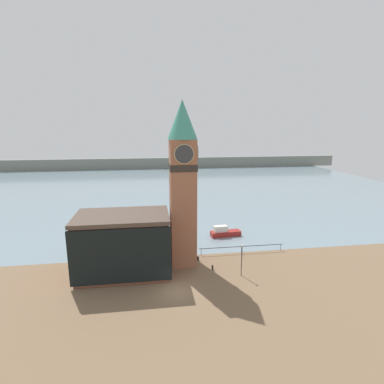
{
  "coord_description": "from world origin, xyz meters",
  "views": [
    {
      "loc": [
        -2.74,
        -32.2,
        19.2
      ],
      "look_at": [
        2.73,
        5.58,
        10.9
      ],
      "focal_mm": 28.0,
      "sensor_mm": 36.0,
      "label": 1
    }
  ],
  "objects_px": {
    "lamp_post": "(242,254)",
    "clock_tower": "(183,181)",
    "pier_building": "(123,244)",
    "boat_near": "(224,232)",
    "mooring_bollard_near": "(212,267)",
    "mooring_bollard_far": "(198,258)"
  },
  "relations": [
    {
      "from": "boat_near",
      "to": "lamp_post",
      "type": "distance_m",
      "value": 14.87
    },
    {
      "from": "clock_tower",
      "to": "boat_near",
      "type": "bearing_deg",
      "value": 49.47
    },
    {
      "from": "mooring_bollard_near",
      "to": "lamp_post",
      "type": "height_order",
      "value": "lamp_post"
    },
    {
      "from": "clock_tower",
      "to": "mooring_bollard_near",
      "type": "xyz_separation_m",
      "value": [
        3.74,
        -2.5,
        -11.67
      ]
    },
    {
      "from": "boat_near",
      "to": "mooring_bollard_far",
      "type": "xyz_separation_m",
      "value": [
        -6.3,
        -9.24,
        -0.37
      ]
    },
    {
      "from": "boat_near",
      "to": "mooring_bollard_near",
      "type": "height_order",
      "value": "boat_near"
    },
    {
      "from": "pier_building",
      "to": "lamp_post",
      "type": "xyz_separation_m",
      "value": [
        15.32,
        -3.17,
        -1.05
      ]
    },
    {
      "from": "clock_tower",
      "to": "pier_building",
      "type": "distance_m",
      "value": 11.53
    },
    {
      "from": "pier_building",
      "to": "lamp_post",
      "type": "distance_m",
      "value": 15.68
    },
    {
      "from": "clock_tower",
      "to": "lamp_post",
      "type": "bearing_deg",
      "value": -32.81
    },
    {
      "from": "mooring_bollard_near",
      "to": "lamp_post",
      "type": "xyz_separation_m",
      "value": [
        3.41,
        -2.12,
        2.61
      ]
    },
    {
      "from": "clock_tower",
      "to": "pier_building",
      "type": "xyz_separation_m",
      "value": [
        -8.17,
        -1.45,
        -8.01
      ]
    },
    {
      "from": "pier_building",
      "to": "boat_near",
      "type": "distance_m",
      "value": 20.55
    },
    {
      "from": "mooring_bollard_far",
      "to": "lamp_post",
      "type": "xyz_separation_m",
      "value": [
        4.89,
        -5.39,
        2.66
      ]
    },
    {
      "from": "clock_tower",
      "to": "mooring_bollard_near",
      "type": "relative_size",
      "value": 31.41
    },
    {
      "from": "boat_near",
      "to": "pier_building",
      "type": "bearing_deg",
      "value": -150.85
    },
    {
      "from": "pier_building",
      "to": "clock_tower",
      "type": "bearing_deg",
      "value": 10.05
    },
    {
      "from": "lamp_post",
      "to": "clock_tower",
      "type": "bearing_deg",
      "value": 147.19
    },
    {
      "from": "mooring_bollard_near",
      "to": "mooring_bollard_far",
      "type": "height_order",
      "value": "mooring_bollard_near"
    },
    {
      "from": "pier_building",
      "to": "boat_near",
      "type": "relative_size",
      "value": 2.2
    },
    {
      "from": "pier_building",
      "to": "mooring_bollard_far",
      "type": "relative_size",
      "value": 19.33
    },
    {
      "from": "clock_tower",
      "to": "boat_near",
      "type": "xyz_separation_m",
      "value": [
        8.56,
        10.01,
        -11.36
      ]
    }
  ]
}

